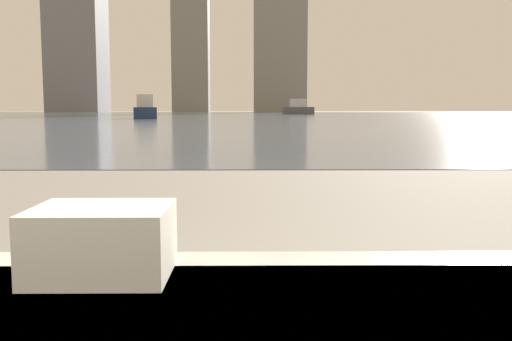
{
  "coord_description": "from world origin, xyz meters",
  "views": [
    {
      "loc": [
        -0.0,
        -0.16,
        0.78
      ],
      "look_at": [
        0.02,
        2.15,
        0.53
      ],
      "focal_mm": 40.0,
      "sensor_mm": 36.0,
      "label": 1
    }
  ],
  "objects": [
    {
      "name": "harbor_boat_1",
      "position": [
        -8.09,
        43.72,
        0.65
      ],
      "size": [
        2.54,
        5.07,
        1.82
      ],
      "color": "navy",
      "rests_on": "harbor_water"
    },
    {
      "name": "harbor_boat_2",
      "position": [
        6.21,
        75.02,
        0.72
      ],
      "size": [
        3.91,
        5.66,
        2.02
      ],
      "color": "#4C4C51",
      "rests_on": "harbor_water"
    },
    {
      "name": "skyline_tower_1",
      "position": [
        -12.17,
        118.0,
        20.85
      ],
      "size": [
        7.32,
        6.03,
        41.71
      ],
      "color": "gray",
      "rests_on": "ground_plane"
    },
    {
      "name": "towel_stack",
      "position": [
        -0.26,
        0.8,
        0.55
      ],
      "size": [
        0.23,
        0.19,
        0.12
      ],
      "color": "silver",
      "rests_on": "bathtub"
    },
    {
      "name": "harbor_water",
      "position": [
        0.0,
        62.0,
        0.01
      ],
      "size": [
        180.0,
        110.0,
        0.01
      ],
      "color": "slate",
      "rests_on": "ground_plane"
    }
  ]
}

